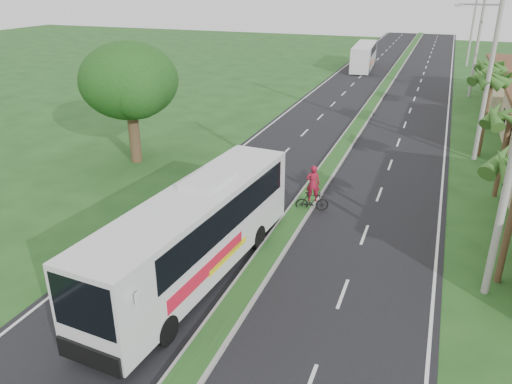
% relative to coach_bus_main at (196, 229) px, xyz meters
% --- Properties ---
extents(ground, '(180.00, 180.00, 0.00)m').
position_rel_coach_bus_main_xyz_m(ground, '(2.14, 0.80, -2.12)').
color(ground, '#1F471A').
rests_on(ground, ground).
extents(road_asphalt, '(14.00, 160.00, 0.02)m').
position_rel_coach_bus_main_xyz_m(road_asphalt, '(2.14, 20.80, -2.11)').
color(road_asphalt, black).
rests_on(road_asphalt, ground).
extents(median_strip, '(1.20, 160.00, 0.18)m').
position_rel_coach_bus_main_xyz_m(median_strip, '(2.14, 20.80, -2.02)').
color(median_strip, gray).
rests_on(median_strip, ground).
extents(lane_edge_left, '(0.12, 160.00, 0.01)m').
position_rel_coach_bus_main_xyz_m(lane_edge_left, '(-4.56, 20.80, -2.12)').
color(lane_edge_left, silver).
rests_on(lane_edge_left, ground).
extents(lane_edge_right, '(0.12, 160.00, 0.01)m').
position_rel_coach_bus_main_xyz_m(lane_edge_right, '(8.84, 20.80, -2.12)').
color(lane_edge_right, silver).
rests_on(lane_edge_right, ground).
extents(palm_verge_b, '(2.40, 2.40, 5.05)m').
position_rel_coach_bus_main_xyz_m(palm_verge_b, '(11.54, 12.80, 2.23)').
color(palm_verge_b, '#473321').
rests_on(palm_verge_b, ground).
extents(palm_verge_c, '(2.40, 2.40, 5.85)m').
position_rel_coach_bus_main_xyz_m(palm_verge_c, '(10.94, 19.80, 3.00)').
color(palm_verge_c, '#473321').
rests_on(palm_verge_c, ground).
extents(palm_verge_d, '(2.40, 2.40, 5.25)m').
position_rel_coach_bus_main_xyz_m(palm_verge_d, '(11.44, 28.80, 2.42)').
color(palm_verge_d, '#473321').
rests_on(palm_verge_d, ground).
extents(shade_tree, '(6.30, 6.00, 7.54)m').
position_rel_coach_bus_main_xyz_m(shade_tree, '(-9.97, 10.82, 2.90)').
color(shade_tree, '#473321').
rests_on(shade_tree, ground).
extents(utility_pole_b, '(3.20, 0.28, 12.00)m').
position_rel_coach_bus_main_xyz_m(utility_pole_b, '(10.61, 18.80, 4.13)').
color(utility_pole_b, gray).
rests_on(utility_pole_b, ground).
extents(utility_pole_c, '(1.60, 0.28, 11.00)m').
position_rel_coach_bus_main_xyz_m(utility_pole_c, '(10.64, 38.80, 3.55)').
color(utility_pole_c, gray).
rests_on(utility_pole_c, ground).
extents(utility_pole_d, '(1.60, 0.28, 10.50)m').
position_rel_coach_bus_main_xyz_m(utility_pole_d, '(10.64, 58.80, 3.30)').
color(utility_pole_d, gray).
rests_on(utility_pole_d, ground).
extents(coach_bus_main, '(3.45, 12.11, 3.86)m').
position_rel_coach_bus_main_xyz_m(coach_bus_main, '(0.00, 0.00, 0.00)').
color(coach_bus_main, silver).
rests_on(coach_bus_main, ground).
extents(coach_bus_far, '(3.00, 10.82, 3.11)m').
position_rel_coach_bus_main_xyz_m(coach_bus_far, '(-2.03, 51.78, -0.36)').
color(coach_bus_far, silver).
rests_on(coach_bus_far, ground).
extents(motorcyclist, '(1.75, 0.99, 2.46)m').
position_rel_coach_bus_main_xyz_m(motorcyclist, '(2.68, 7.50, -1.19)').
color(motorcyclist, black).
rests_on(motorcyclist, ground).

